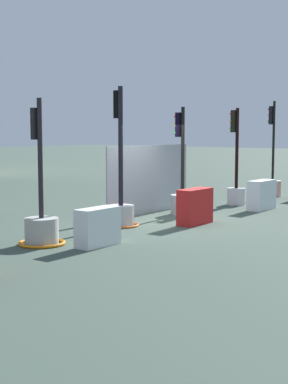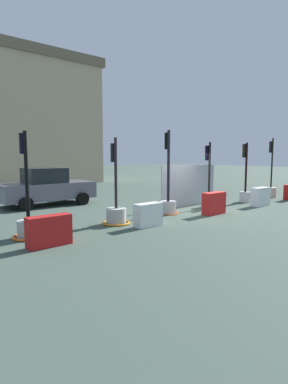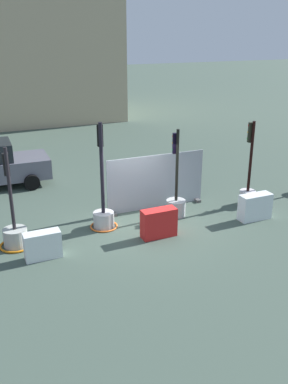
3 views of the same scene
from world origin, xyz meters
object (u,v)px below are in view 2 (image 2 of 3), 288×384
traffic_light_4 (245,190)px  car_grey_saloon (47,188)px  traffic_light_3 (209,195)px  construction_barrier_3 (261,197)px  construction_barrier_1 (148,215)px  traffic_light_5 (271,187)px  construction_barrier_2 (214,203)px  traffic_light_2 (168,200)px  traffic_light_0 (28,221)px  construction_barrier_0 (49,231)px  traffic_light_1 (116,211)px

traffic_light_4 → car_grey_saloon: bearing=146.3°
traffic_light_3 → construction_barrier_3: 2.64m
construction_barrier_1 → construction_barrier_3: bearing=-0.8°
traffic_light_5 → construction_barrier_2: 6.98m
construction_barrier_2 → car_grey_saloon: size_ratio=0.25×
traffic_light_2 → traffic_light_3: traffic_light_2 is taller
traffic_light_0 → construction_barrier_0: size_ratio=2.64×
traffic_light_5 → construction_barrier_1: size_ratio=3.34×
traffic_light_3 → car_grey_saloon: traffic_light_3 is taller
traffic_light_5 → construction_barrier_0: size_ratio=2.91×
traffic_light_3 → construction_barrier_2: traffic_light_3 is taller
traffic_light_4 → construction_barrier_3: (-0.52, -1.17, -0.19)m
traffic_light_4 → traffic_light_3: bearing=177.6°
traffic_light_4 → construction_barrier_2: bearing=-164.5°
traffic_light_0 → traffic_light_3: traffic_light_0 is taller
traffic_light_2 → traffic_light_5: traffic_light_2 is taller
traffic_light_1 → construction_barrier_2: (4.13, -1.05, 0.01)m
traffic_light_2 → construction_barrier_3: size_ratio=3.05×
construction_barrier_0 → construction_barrier_1: (3.54, 0.12, -0.02)m
traffic_light_4 → construction_barrier_1: (-7.52, -1.07, -0.24)m
traffic_light_1 → construction_barrier_2: size_ratio=2.75×
traffic_light_0 → traffic_light_2: bearing=1.9°
traffic_light_0 → construction_barrier_3: (10.67, -1.16, -0.05)m
traffic_light_1 → traffic_light_4: 8.14m
construction_barrier_0 → car_grey_saloon: car_grey_saloon is taller
traffic_light_5 → construction_barrier_0: (-13.92, -1.33, -0.18)m
traffic_light_3 → traffic_light_4: size_ratio=0.98×
traffic_light_1 → construction_barrier_3: (7.62, -1.11, 0.00)m
traffic_light_3 → traffic_light_4: traffic_light_4 is taller
construction_barrier_1 → construction_barrier_3: size_ratio=0.91×
traffic_light_2 → traffic_light_3: size_ratio=1.14×
traffic_light_4 → traffic_light_5: (2.85, 0.14, -0.04)m
traffic_light_1 → construction_barrier_0: (-2.93, -1.13, -0.03)m
traffic_light_0 → traffic_light_3: bearing=0.9°
traffic_light_2 → construction_barrier_1: bearing=-149.8°
traffic_light_0 → traffic_light_1: size_ratio=1.02×
construction_barrier_0 → traffic_light_5: bearing=5.5°
traffic_light_3 → car_grey_saloon: 7.73m
car_grey_saloon → construction_barrier_1: bearing=-83.2°
construction_barrier_1 → traffic_light_1: bearing=121.3°
traffic_light_0 → construction_barrier_0: traffic_light_0 is taller
traffic_light_4 → construction_barrier_0: (-11.07, -1.19, -0.22)m
traffic_light_3 → construction_barrier_3: bearing=-29.2°
traffic_light_0 → construction_barrier_1: (3.66, -1.06, -0.10)m
traffic_light_1 → construction_barrier_1: traffic_light_1 is taller
traffic_light_1 → construction_barrier_3: size_ratio=2.69×
traffic_light_0 → construction_barrier_2: (7.17, -1.10, -0.04)m
traffic_light_5 → car_grey_saloon: 12.41m
traffic_light_4 → car_grey_saloon: traffic_light_4 is taller
construction_barrier_0 → construction_barrier_1: size_ratio=1.15×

